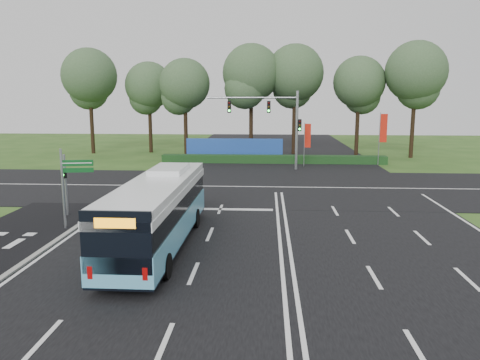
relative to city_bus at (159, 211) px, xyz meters
name	(u,v)px	position (x,y,z in m)	size (l,w,h in m)	color
ground	(279,236)	(5.26, 1.98, -1.62)	(120.00, 120.00, 0.00)	#2B501A
road_main	(279,236)	(5.26, 1.98, -1.60)	(20.00, 120.00, 0.04)	black
road_cross	(275,187)	(5.26, 13.98, -1.60)	(120.00, 14.00, 0.05)	black
kerb_strip	(41,252)	(-4.84, -1.02, -1.56)	(0.25, 18.00, 0.12)	gray
city_bus	(159,211)	(0.00, 0.00, 0.00)	(2.50, 11.25, 3.22)	#5CB2D7
pedestrian_signal	(65,183)	(-6.31, 5.06, 0.25)	(0.32, 0.42, 3.42)	gray
street_sign	(70,179)	(-4.98, 2.62, 0.91)	(1.55, 0.34, 4.01)	gray
banner_flag_mid	(307,138)	(8.33, 24.26, 1.08)	(0.61, 0.14, 4.12)	gray
banner_flag_right	(382,131)	(15.52, 25.65, 1.62)	(0.74, 0.10, 5.01)	gray
traffic_light_gantry	(277,118)	(5.47, 22.48, 3.04)	(8.41, 0.28, 7.00)	gray
hedge	(273,159)	(5.26, 26.48, -1.22)	(22.00, 1.20, 0.80)	#143817
blue_hoarding	(234,149)	(1.26, 28.98, -0.52)	(10.00, 0.30, 2.20)	#1E46A2
eucalyptus_row	(253,77)	(3.04, 33.25, 6.99)	(41.87, 9.22, 12.26)	black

